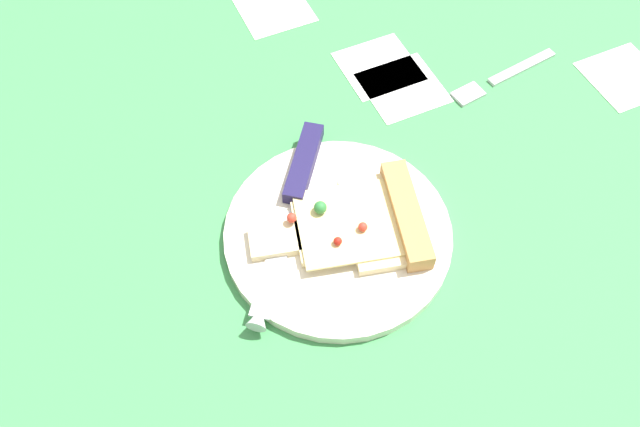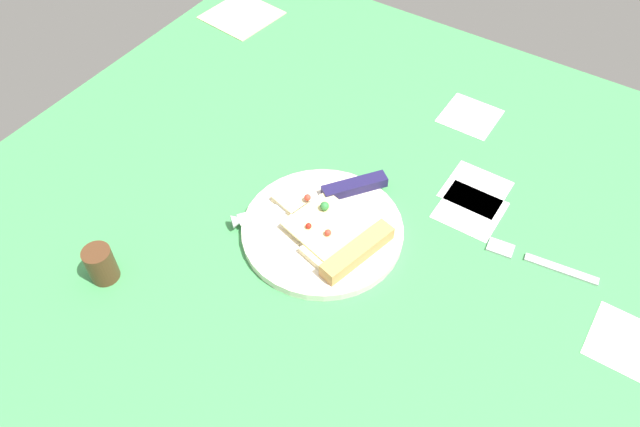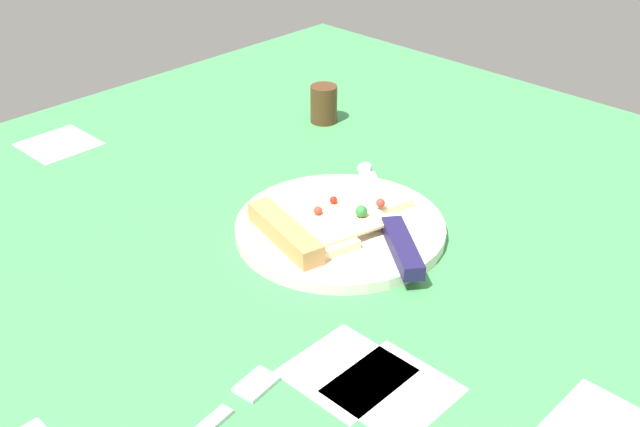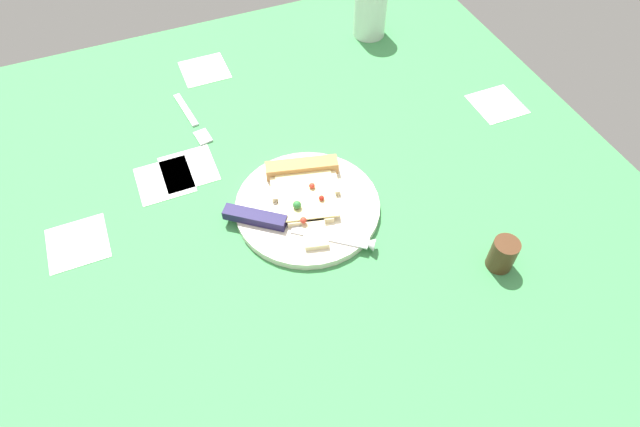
{
  "view_description": "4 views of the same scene",
  "coord_description": "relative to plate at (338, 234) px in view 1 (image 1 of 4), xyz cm",
  "views": [
    {
      "loc": [
        -30.26,
        17.07,
        55.82
      ],
      "look_at": [
        0.29,
        3.21,
        3.12
      ],
      "focal_mm": 35.2,
      "sensor_mm": 36.0,
      "label": 1
    },
    {
      "loc": [
        -48.05,
        -28.14,
        69.98
      ],
      "look_at": [
        -1.29,
        2.32,
        4.13
      ],
      "focal_mm": 34.7,
      "sensor_mm": 36.0,
      "label": 2
    },
    {
      "loc": [
        47.6,
        -51.81,
        45.61
      ],
      "look_at": [
        -1.44,
        -1.13,
        3.77
      ],
      "focal_mm": 43.35,
      "sensor_mm": 36.0,
      "label": 3
    },
    {
      "loc": [
        17.56,
        52.61,
        67.71
      ],
      "look_at": [
        -1.82,
        5.83,
        3.21
      ],
      "focal_mm": 30.05,
      "sensor_mm": 36.0,
      "label": 4
    }
  ],
  "objects": [
    {
      "name": "knife",
      "position": [
        5.09,
        2.7,
        1.26
      ],
      "size": [
        20.4,
        16.17,
        2.45
      ],
      "rotation": [
        0.0,
        0.0,
        7.21
      ],
      "color": "silver",
      "rests_on": "plate"
    },
    {
      "name": "plate",
      "position": [
        0.0,
        0.0,
        0.0
      ],
      "size": [
        23.24,
        23.24,
        1.31
      ],
      "primitive_type": "cylinder",
      "color": "silver",
      "rests_on": "ground_plane"
    },
    {
      "name": "ground_plane",
      "position": [
        1.28,
        -1.95,
        -2.15
      ],
      "size": [
        113.79,
        113.79,
        3.0
      ],
      "color": "#3D8C4C",
      "rests_on": "ground"
    },
    {
      "name": "pizza_slice",
      "position": [
        -0.62,
        -2.51,
        1.45
      ],
      "size": [
        13.28,
        18.78,
        2.62
      ],
      "rotation": [
        0.0,
        0.0,
        6.04
      ],
      "color": "beige",
      "rests_on": "plate"
    },
    {
      "name": "fork",
      "position": [
        12.0,
        -27.56,
        -0.26
      ],
      "size": [
        3.78,
        15.4,
        0.8
      ],
      "rotation": [
        0.0,
        0.0,
        0.13
      ],
      "color": "silver",
      "rests_on": "ground_plane"
    }
  ]
}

